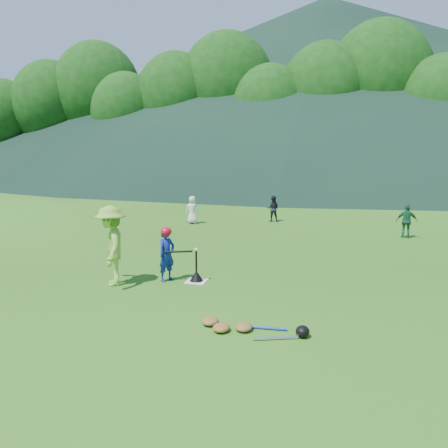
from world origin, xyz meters
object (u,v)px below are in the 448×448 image
(equipment_pile, at_px, (244,327))
(fielder_c, at_px, (407,221))
(adult_coach, at_px, (111,246))
(home_plate, at_px, (196,281))
(batter_child, at_px, (167,255))
(fielder_a, at_px, (192,210))
(batting_tee, at_px, (196,276))
(fielder_b, at_px, (273,209))

(equipment_pile, bearing_deg, fielder_c, 67.15)
(adult_coach, height_order, fielder_c, adult_coach)
(adult_coach, bearing_deg, home_plate, 83.09)
(batter_child, height_order, fielder_a, batter_child)
(batter_child, bearing_deg, home_plate, -55.60)
(fielder_c, bearing_deg, fielder_a, -5.13)
(equipment_pile, bearing_deg, adult_coach, 152.35)
(batter_child, distance_m, fielder_c, 8.84)
(home_plate, relative_size, fielder_a, 0.41)
(fielder_a, distance_m, batting_tee, 7.84)
(adult_coach, bearing_deg, batter_child, 90.29)
(home_plate, height_order, fielder_a, fielder_a)
(fielder_b, relative_size, batting_tee, 1.56)
(batting_tee, bearing_deg, fielder_c, 50.55)
(fielder_c, distance_m, equipment_pile, 9.58)
(batter_child, height_order, equipment_pile, batter_child)
(adult_coach, bearing_deg, fielder_c, 107.47)
(batter_child, relative_size, fielder_b, 1.14)
(adult_coach, xyz_separation_m, fielder_b, (2.20, 9.41, -0.34))
(fielder_c, relative_size, batting_tee, 1.68)
(batter_child, xyz_separation_m, fielder_a, (-1.89, 7.49, -0.05))
(fielder_b, xyz_separation_m, batting_tee, (-0.48, -8.75, -0.40))
(fielder_a, relative_size, fielder_b, 1.05)
(fielder_c, bearing_deg, fielder_b, -23.89)
(home_plate, xyz_separation_m, fielder_a, (-2.55, 7.40, 0.54))
(home_plate, distance_m, equipment_pile, 2.86)
(home_plate, distance_m, adult_coach, 2.03)
(adult_coach, xyz_separation_m, equipment_pile, (3.29, -1.73, -0.80))
(adult_coach, bearing_deg, batting_tee, 83.09)
(fielder_a, xyz_separation_m, fielder_c, (7.85, -0.96, 0.02))
(fielder_a, bearing_deg, adult_coach, 84.00)
(fielder_b, distance_m, fielder_c, 5.34)
(home_plate, relative_size, equipment_pile, 0.25)
(fielder_b, xyz_separation_m, fielder_c, (4.81, -2.32, 0.04))
(batting_tee, bearing_deg, fielder_a, 109.04)
(batter_child, relative_size, fielder_c, 1.06)
(batter_child, distance_m, fielder_a, 7.72)
(batter_child, height_order, adult_coach, adult_coach)
(home_plate, xyz_separation_m, fielder_c, (5.30, 6.43, 0.56))
(batting_tee, bearing_deg, adult_coach, -159.06)
(batter_child, relative_size, batting_tee, 1.77)
(batter_child, height_order, batting_tee, batter_child)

